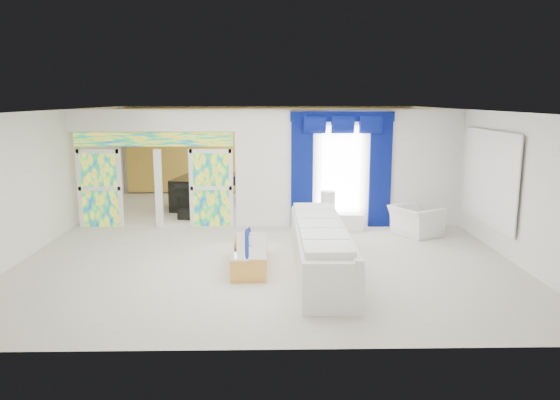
{
  "coord_description": "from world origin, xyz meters",
  "views": [
    {
      "loc": [
        0.08,
        -12.56,
        3.27
      ],
      "look_at": [
        0.3,
        -1.2,
        1.1
      ],
      "focal_mm": 34.26,
      "sensor_mm": 36.0,
      "label": 1
    }
  ],
  "objects_px": {
    "console_table": "(339,221)",
    "white_sofa": "(320,250)",
    "coffee_table": "(250,256)",
    "grand_piano": "(202,192)",
    "armchair": "(416,221)"
  },
  "relations": [
    {
      "from": "white_sofa",
      "to": "armchair",
      "type": "distance_m",
      "value": 3.74
    },
    {
      "from": "armchair",
      "to": "grand_piano",
      "type": "xyz_separation_m",
      "value": [
        -5.61,
        3.43,
        0.11
      ]
    },
    {
      "from": "white_sofa",
      "to": "console_table",
      "type": "relative_size",
      "value": 3.63
    },
    {
      "from": "white_sofa",
      "to": "coffee_table",
      "type": "relative_size",
      "value": 2.23
    },
    {
      "from": "white_sofa",
      "to": "console_table",
      "type": "xyz_separation_m",
      "value": [
        0.8,
        3.33,
        -0.21
      ]
    },
    {
      "from": "armchair",
      "to": "console_table",
      "type": "bearing_deg",
      "value": 43.0
    },
    {
      "from": "console_table",
      "to": "armchair",
      "type": "bearing_deg",
      "value": -18.92
    },
    {
      "from": "coffee_table",
      "to": "console_table",
      "type": "relative_size",
      "value": 1.63
    },
    {
      "from": "console_table",
      "to": "white_sofa",
      "type": "bearing_deg",
      "value": -103.52
    },
    {
      "from": "coffee_table",
      "to": "grand_piano",
      "type": "height_order",
      "value": "grand_piano"
    },
    {
      "from": "grand_piano",
      "to": "armchair",
      "type": "bearing_deg",
      "value": -20.88
    },
    {
      "from": "armchair",
      "to": "grand_piano",
      "type": "height_order",
      "value": "grand_piano"
    },
    {
      "from": "white_sofa",
      "to": "console_table",
      "type": "distance_m",
      "value": 3.43
    },
    {
      "from": "coffee_table",
      "to": "white_sofa",
      "type": "bearing_deg",
      "value": -12.53
    },
    {
      "from": "white_sofa",
      "to": "coffee_table",
      "type": "xyz_separation_m",
      "value": [
        -1.35,
        0.3,
        -0.2
      ]
    }
  ]
}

